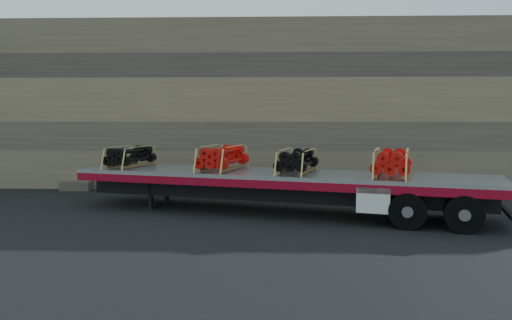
{
  "coord_description": "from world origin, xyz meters",
  "views": [
    {
      "loc": [
        0.01,
        -15.34,
        3.02
      ],
      "look_at": [
        -0.51,
        0.86,
        1.6
      ],
      "focal_mm": 35.0,
      "sensor_mm": 36.0,
      "label": 1
    }
  ],
  "objects_px": {
    "trailer": "(278,193)",
    "bundle_rear": "(392,163)",
    "bundle_midfront": "(223,158)",
    "bundle_midrear": "(297,161)",
    "bundle_front": "(130,157)"
  },
  "relations": [
    {
      "from": "bundle_midfront",
      "to": "trailer",
      "type": "bearing_deg",
      "value": -0.0
    },
    {
      "from": "bundle_midfront",
      "to": "bundle_rear",
      "type": "height_order",
      "value": "bundle_midfront"
    },
    {
      "from": "bundle_midfront",
      "to": "bundle_midrear",
      "type": "bearing_deg",
      "value": 0.0
    },
    {
      "from": "trailer",
      "to": "bundle_midrear",
      "type": "relative_size",
      "value": 6.73
    },
    {
      "from": "trailer",
      "to": "bundle_rear",
      "type": "bearing_deg",
      "value": 0.0
    },
    {
      "from": "bundle_rear",
      "to": "bundle_midfront",
      "type": "bearing_deg",
      "value": 180.0
    },
    {
      "from": "bundle_midfront",
      "to": "bundle_rear",
      "type": "xyz_separation_m",
      "value": [
        5.05,
        -1.47,
        -0.0
      ]
    },
    {
      "from": "trailer",
      "to": "bundle_rear",
      "type": "xyz_separation_m",
      "value": [
        3.26,
        -0.95,
        1.02
      ]
    },
    {
      "from": "trailer",
      "to": "bundle_midfront",
      "type": "relative_size",
      "value": 6.13
    },
    {
      "from": "bundle_midrear",
      "to": "bundle_rear",
      "type": "height_order",
      "value": "bundle_rear"
    },
    {
      "from": "trailer",
      "to": "bundle_front",
      "type": "height_order",
      "value": "bundle_front"
    },
    {
      "from": "bundle_midrear",
      "to": "bundle_front",
      "type": "bearing_deg",
      "value": -180.0
    },
    {
      "from": "trailer",
      "to": "bundle_rear",
      "type": "distance_m",
      "value": 3.55
    },
    {
      "from": "bundle_midrear",
      "to": "bundle_rear",
      "type": "distance_m",
      "value": 2.8
    },
    {
      "from": "bundle_midrear",
      "to": "bundle_rear",
      "type": "bearing_deg",
      "value": 0.0
    }
  ]
}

